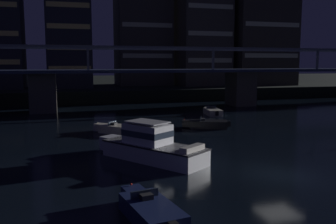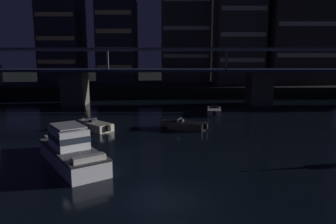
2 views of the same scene
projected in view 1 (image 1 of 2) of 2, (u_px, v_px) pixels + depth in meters
The scene contains 12 objects.
ground_plane at pixel (279, 175), 23.07m from camera, with size 400.00×400.00×0.00m, color black.
far_riverbank at pixel (110, 84), 102.72m from camera, with size 240.00×80.00×2.20m, color black.
river_bridge at pixel (149, 80), 56.56m from camera, with size 99.22×6.40×9.38m.
tower_west_tall at pixel (69, 38), 71.57m from camera, with size 8.22×10.49×19.53m.
tower_central at pixel (142, 12), 79.45m from camera, with size 11.36×9.92×31.83m.
tower_east_tall at pixel (201, 22), 78.29m from camera, with size 10.30×10.86×27.14m.
tower_east_low at pixel (257, 12), 80.96m from camera, with size 13.42×13.03×32.10m.
cabin_cruiser_near_left at pixel (150, 145), 26.67m from camera, with size 6.93×8.67×2.79m.
speedboat_near_center at pixel (207, 124), 39.84m from camera, with size 5.06×3.15×1.16m.
speedboat_near_right at pixel (117, 129), 36.89m from camera, with size 4.48×4.28×1.16m.
speedboat_mid_left at pixel (212, 112), 50.08m from camera, with size 2.34×5.23×1.16m.
speedboat_mid_center at pixel (150, 210), 16.52m from camera, with size 2.42×5.23×1.16m.
Camera 1 is at (-12.87, -19.55, 6.97)m, focal length 39.41 mm.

